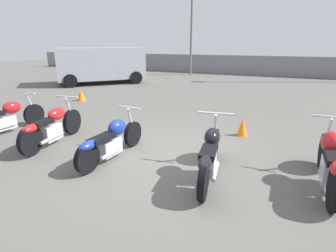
{
  "coord_description": "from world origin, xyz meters",
  "views": [
    {
      "loc": [
        2.0,
        -4.44,
        2.23
      ],
      "look_at": [
        0.0,
        0.13,
        0.65
      ],
      "focal_mm": 28.0,
      "sensor_mm": 36.0,
      "label": 1
    }
  ],
  "objects_px": {
    "motorcycle_slot_3": "(210,155)",
    "motorcycle_slot_4": "(330,161)",
    "motorcycle_slot_1": "(52,127)",
    "traffic_cone_far": "(81,95)",
    "traffic_cone_near": "(242,127)",
    "motorcycle_slot_2": "(111,140)",
    "motorcycle_slot_0": "(4,118)",
    "parked_van": "(101,64)",
    "light_pole_left": "(192,12)"
  },
  "relations": [
    {
      "from": "motorcycle_slot_0",
      "to": "motorcycle_slot_2",
      "type": "distance_m",
      "value": 3.46
    },
    {
      "from": "motorcycle_slot_0",
      "to": "motorcycle_slot_1",
      "type": "distance_m",
      "value": 1.74
    },
    {
      "from": "motorcycle_slot_2",
      "to": "traffic_cone_near",
      "type": "xyz_separation_m",
      "value": [
        2.19,
        2.48,
        -0.18
      ]
    },
    {
      "from": "motorcycle_slot_2",
      "to": "motorcycle_slot_3",
      "type": "xyz_separation_m",
      "value": [
        2.01,
        0.02,
        0.03
      ]
    },
    {
      "from": "parked_van",
      "to": "traffic_cone_far",
      "type": "bearing_deg",
      "value": -18.71
    },
    {
      "from": "motorcycle_slot_1",
      "to": "motorcycle_slot_2",
      "type": "distance_m",
      "value": 1.71
    },
    {
      "from": "motorcycle_slot_2",
      "to": "parked_van",
      "type": "bearing_deg",
      "value": 130.89
    },
    {
      "from": "motorcycle_slot_1",
      "to": "motorcycle_slot_2",
      "type": "xyz_separation_m",
      "value": [
        1.71,
        -0.12,
        -0.02
      ]
    },
    {
      "from": "motorcycle_slot_0",
      "to": "traffic_cone_far",
      "type": "xyz_separation_m",
      "value": [
        -0.97,
        3.93,
        -0.19
      ]
    },
    {
      "from": "motorcycle_slot_0",
      "to": "traffic_cone_near",
      "type": "relative_size",
      "value": 4.85
    },
    {
      "from": "motorcycle_slot_2",
      "to": "traffic_cone_far",
      "type": "distance_m",
      "value": 6.07
    },
    {
      "from": "motorcycle_slot_1",
      "to": "traffic_cone_near",
      "type": "bearing_deg",
      "value": 22.68
    },
    {
      "from": "traffic_cone_far",
      "to": "motorcycle_slot_3",
      "type": "bearing_deg",
      "value": -32.81
    },
    {
      "from": "motorcycle_slot_1",
      "to": "traffic_cone_far",
      "type": "xyz_separation_m",
      "value": [
        -2.71,
        4.03,
        -0.2
      ]
    },
    {
      "from": "traffic_cone_near",
      "to": "motorcycle_slot_2",
      "type": "bearing_deg",
      "value": -131.52
    },
    {
      "from": "motorcycle_slot_2",
      "to": "parked_van",
      "type": "distance_m",
      "value": 10.77
    },
    {
      "from": "motorcycle_slot_3",
      "to": "traffic_cone_far",
      "type": "height_order",
      "value": "motorcycle_slot_3"
    },
    {
      "from": "motorcycle_slot_1",
      "to": "motorcycle_slot_2",
      "type": "height_order",
      "value": "motorcycle_slot_1"
    },
    {
      "from": "parked_van",
      "to": "motorcycle_slot_0",
      "type": "bearing_deg",
      "value": -24.97
    },
    {
      "from": "parked_van",
      "to": "traffic_cone_far",
      "type": "xyz_separation_m",
      "value": [
        2.23,
        -4.28,
        -0.89
      ]
    },
    {
      "from": "motorcycle_slot_0",
      "to": "motorcycle_slot_3",
      "type": "relative_size",
      "value": 1.03
    },
    {
      "from": "light_pole_left",
      "to": "motorcycle_slot_2",
      "type": "bearing_deg",
      "value": -77.04
    },
    {
      "from": "motorcycle_slot_4",
      "to": "parked_van",
      "type": "height_order",
      "value": "parked_van"
    },
    {
      "from": "traffic_cone_near",
      "to": "parked_van",
      "type": "bearing_deg",
      "value": 146.0
    },
    {
      "from": "traffic_cone_near",
      "to": "traffic_cone_far",
      "type": "distance_m",
      "value": 6.82
    },
    {
      "from": "traffic_cone_far",
      "to": "motorcycle_slot_4",
      "type": "bearing_deg",
      "value": -24.05
    },
    {
      "from": "light_pole_left",
      "to": "parked_van",
      "type": "distance_m",
      "value": 7.65
    },
    {
      "from": "motorcycle_slot_3",
      "to": "traffic_cone_near",
      "type": "height_order",
      "value": "motorcycle_slot_3"
    },
    {
      "from": "motorcycle_slot_1",
      "to": "motorcycle_slot_3",
      "type": "relative_size",
      "value": 0.99
    },
    {
      "from": "motorcycle_slot_0",
      "to": "parked_van",
      "type": "bearing_deg",
      "value": 116.15
    },
    {
      "from": "traffic_cone_far",
      "to": "motorcycle_slot_0",
      "type": "bearing_deg",
      "value": -76.19
    },
    {
      "from": "motorcycle_slot_2",
      "to": "motorcycle_slot_1",
      "type": "bearing_deg",
      "value": 178.51
    },
    {
      "from": "motorcycle_slot_2",
      "to": "traffic_cone_near",
      "type": "height_order",
      "value": "motorcycle_slot_2"
    },
    {
      "from": "light_pole_left",
      "to": "traffic_cone_near",
      "type": "xyz_separation_m",
      "value": [
        5.55,
        -12.11,
        -4.05
      ]
    },
    {
      "from": "motorcycle_slot_1",
      "to": "motorcycle_slot_2",
      "type": "relative_size",
      "value": 1.02
    },
    {
      "from": "motorcycle_slot_1",
      "to": "traffic_cone_far",
      "type": "relative_size",
      "value": 4.67
    },
    {
      "from": "motorcycle_slot_4",
      "to": "traffic_cone_near",
      "type": "distance_m",
      "value": 2.59
    },
    {
      "from": "light_pole_left",
      "to": "motorcycle_slot_0",
      "type": "bearing_deg",
      "value": -90.36
    },
    {
      "from": "motorcycle_slot_2",
      "to": "traffic_cone_far",
      "type": "relative_size",
      "value": 4.59
    },
    {
      "from": "motorcycle_slot_0",
      "to": "parked_van",
      "type": "relative_size",
      "value": 0.44
    },
    {
      "from": "light_pole_left",
      "to": "motorcycle_slot_1",
      "type": "height_order",
      "value": "light_pole_left"
    },
    {
      "from": "light_pole_left",
      "to": "motorcycle_slot_4",
      "type": "bearing_deg",
      "value": -63.01
    },
    {
      "from": "motorcycle_slot_3",
      "to": "motorcycle_slot_4",
      "type": "distance_m",
      "value": 1.88
    },
    {
      "from": "motorcycle_slot_4",
      "to": "traffic_cone_far",
      "type": "xyz_separation_m",
      "value": [
        -8.24,
        3.68,
        -0.23
      ]
    },
    {
      "from": "motorcycle_slot_2",
      "to": "traffic_cone_far",
      "type": "xyz_separation_m",
      "value": [
        -4.42,
        4.16,
        -0.18
      ]
    },
    {
      "from": "motorcycle_slot_2",
      "to": "motorcycle_slot_4",
      "type": "bearing_deg",
      "value": 9.81
    },
    {
      "from": "light_pole_left",
      "to": "traffic_cone_far",
      "type": "relative_size",
      "value": 16.35
    },
    {
      "from": "traffic_cone_far",
      "to": "motorcycle_slot_2",
      "type": "bearing_deg",
      "value": -43.27
    },
    {
      "from": "motorcycle_slot_2",
      "to": "parked_van",
      "type": "relative_size",
      "value": 0.42
    },
    {
      "from": "light_pole_left",
      "to": "parked_van",
      "type": "xyz_separation_m",
      "value": [
        -3.29,
        -6.15,
        -3.15
      ]
    }
  ]
}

